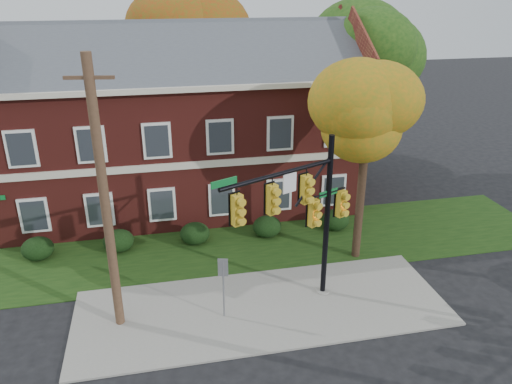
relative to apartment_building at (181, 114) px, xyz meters
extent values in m
plane|color=black|center=(2.00, -11.95, -4.99)|extent=(120.00, 120.00, 0.00)
cube|color=gray|center=(2.00, -10.95, -4.95)|extent=(14.00, 5.00, 0.08)
cube|color=#193811|center=(2.00, -5.95, -4.97)|extent=(30.00, 6.00, 0.04)
cube|color=maroon|center=(0.00, 0.05, -1.49)|extent=(18.00, 8.00, 7.00)
cube|color=beige|center=(0.00, 0.05, 2.13)|extent=(18.80, 8.80, 0.24)
cube|color=beige|center=(0.00, -3.98, -1.49)|extent=(18.00, 0.12, 0.35)
ellipsoid|color=black|center=(-7.00, -5.25, -4.46)|extent=(1.40, 1.26, 1.05)
ellipsoid|color=black|center=(-3.50, -5.25, -4.46)|extent=(1.40, 1.26, 1.05)
ellipsoid|color=black|center=(0.00, -5.25, -4.46)|extent=(1.40, 1.26, 1.05)
ellipsoid|color=black|center=(3.50, -5.25, -4.46)|extent=(1.40, 1.26, 1.05)
ellipsoid|color=black|center=(7.00, -5.25, -4.46)|extent=(1.40, 1.26, 1.05)
cylinder|color=black|center=(7.00, -7.95, -2.11)|extent=(0.36, 0.36, 5.76)
ellipsoid|color=#C97111|center=(7.00, -7.95, 1.49)|extent=(4.25, 4.25, 3.60)
ellipsoid|color=#C97111|center=(7.62, -8.33, 2.09)|extent=(3.50, 3.50, 3.00)
cylinder|color=black|center=(11.00, 1.05, -1.47)|extent=(0.36, 0.36, 7.04)
ellipsoid|color=#143F11|center=(11.00, 1.05, 2.93)|extent=(5.95, 5.95, 5.04)
ellipsoid|color=#143F11|center=(11.88, 0.52, 3.53)|extent=(4.90, 4.90, 4.20)
cylinder|color=black|center=(1.00, 8.05, -1.15)|extent=(0.36, 0.36, 7.68)
ellipsoid|color=#B62E0F|center=(1.00, 8.05, 3.65)|extent=(6.46, 6.46, 5.47)
ellipsoid|color=#B62E0F|center=(1.95, 7.48, 4.25)|extent=(5.32, 5.32, 4.56)
cylinder|color=gray|center=(4.57, -10.45, -4.91)|extent=(0.53, 0.53, 0.15)
cylinder|color=black|center=(4.57, -10.45, -1.70)|extent=(0.27, 0.27, 6.57)
cylinder|color=black|center=(2.43, -11.42, 0.64)|extent=(4.34, 2.07, 0.15)
cylinder|color=black|center=(4.57, -10.45, -0.62)|extent=(1.57, 0.76, 0.08)
cube|color=gold|center=(0.89, -12.11, -0.20)|extent=(0.49, 0.43, 1.09)
cube|color=gold|center=(2.17, -11.53, -0.20)|extent=(0.49, 0.43, 1.09)
cube|color=gold|center=(3.54, -10.92, -0.20)|extent=(0.49, 0.43, 1.09)
cube|color=silver|center=(2.86, -11.23, 0.22)|extent=(0.53, 0.27, 0.70)
cube|color=#0D682A|center=(0.46, -12.31, 0.85)|extent=(0.87, 0.42, 0.23)
cube|color=gold|center=(3.93, -10.74, -1.23)|extent=(0.49, 0.43, 1.09)
cube|color=gold|center=(5.21, -10.16, -1.23)|extent=(0.49, 0.43, 1.09)
cube|color=#0D682A|center=(4.57, -10.45, -0.62)|extent=(0.83, 0.40, 0.22)
cylinder|color=#4A3322|center=(-3.25, -10.77, -0.17)|extent=(0.37, 0.37, 9.63)
cube|color=#4A3322|center=(-3.25, -10.77, 3.90)|extent=(1.50, 0.34, 0.11)
cylinder|color=slate|center=(0.50, -11.20, -3.74)|extent=(0.08, 0.08, 2.50)
cube|color=slate|center=(0.50, -11.20, -2.83)|extent=(0.36, 0.13, 0.70)
camera|label=1|loc=(-1.50, -26.32, 6.50)|focal=35.00mm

